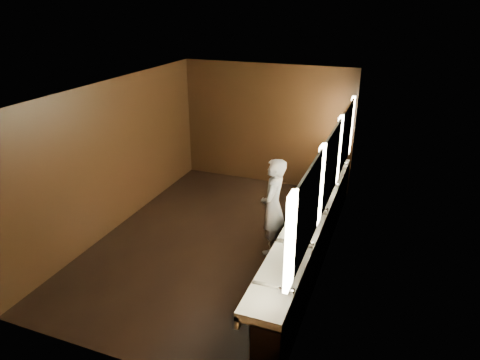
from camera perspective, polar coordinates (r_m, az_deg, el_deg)
name	(u,v)px	position (r m, az deg, el deg)	size (l,w,h in m)	color
floor	(215,240)	(7.97, -3.35, -8.02)	(6.00, 6.00, 0.00)	black
ceiling	(211,88)	(6.95, -3.89, 12.13)	(4.00, 6.00, 0.02)	#2D2D2B
wall_back	(266,125)	(10.01, 3.51, 7.33)	(4.00, 0.02, 2.80)	black
wall_front	(103,263)	(5.08, -17.84, -10.53)	(4.00, 0.02, 2.80)	black
wall_left	(116,156)	(8.33, -16.26, 3.13)	(0.02, 6.00, 2.80)	black
wall_right	(330,187)	(6.82, 11.91, -0.89)	(0.02, 6.00, 2.80)	black
sink_counter	(313,235)	(7.26, 9.71, -7.19)	(0.55, 5.40, 1.01)	black
mirror_band	(331,166)	(6.70, 11.98, 1.87)	(0.06, 5.03, 1.15)	#FFF2BE
person	(273,207)	(7.27, 4.41, -3.57)	(0.63, 0.41, 1.72)	#7C91BA
trash_bin	(264,316)	(5.84, 3.20, -17.64)	(0.40, 0.40, 0.62)	black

